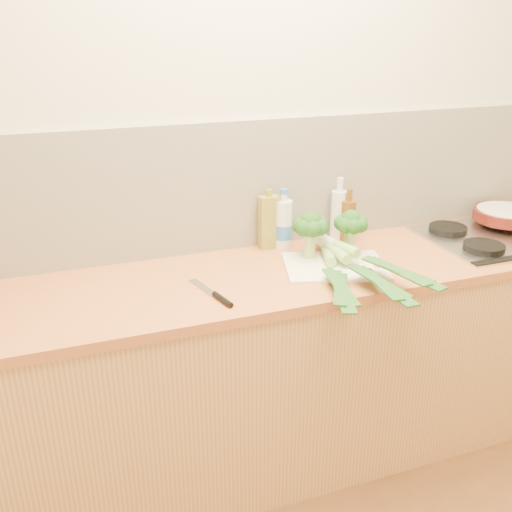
# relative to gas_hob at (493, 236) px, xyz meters

# --- Properties ---
(room_shell) EXTENTS (3.50, 3.50, 3.50)m
(room_shell) POSITION_rel_gas_hob_xyz_m (-1.02, 0.29, 0.26)
(room_shell) COLOR beige
(room_shell) RESTS_ON ground
(counter) EXTENTS (3.20, 0.62, 0.90)m
(counter) POSITION_rel_gas_hob_xyz_m (-1.02, 0.00, -0.46)
(counter) COLOR tan
(counter) RESTS_ON ground
(gas_hob) EXTENTS (0.58, 0.50, 0.04)m
(gas_hob) POSITION_rel_gas_hob_xyz_m (0.00, 0.00, 0.00)
(gas_hob) COLOR silver
(gas_hob) RESTS_ON counter
(chopping_board) EXTENTS (0.46, 0.38, 0.01)m
(chopping_board) POSITION_rel_gas_hob_xyz_m (-0.81, -0.04, -0.01)
(chopping_board) COLOR white
(chopping_board) RESTS_ON counter
(broccoli_left) EXTENTS (0.15, 0.15, 0.20)m
(broccoli_left) POSITION_rel_gas_hob_xyz_m (-0.87, 0.07, 0.13)
(broccoli_left) COLOR #9EBC6D
(broccoli_left) RESTS_ON chopping_board
(broccoli_right) EXTENTS (0.14, 0.14, 0.19)m
(broccoli_right) POSITION_rel_gas_hob_xyz_m (-0.71, 0.03, 0.13)
(broccoli_right) COLOR #9EBC6D
(broccoli_right) RESTS_ON chopping_board
(leek_front) EXTENTS (0.28, 0.70, 0.04)m
(leek_front) POSITION_rel_gas_hob_xyz_m (-0.83, -0.05, 0.02)
(leek_front) COLOR white
(leek_front) RESTS_ON chopping_board
(leek_mid) EXTENTS (0.11, 0.71, 0.04)m
(leek_mid) POSITION_rel_gas_hob_xyz_m (-0.79, -0.09, 0.04)
(leek_mid) COLOR white
(leek_mid) RESTS_ON chopping_board
(leek_back) EXTENTS (0.22, 0.61, 0.04)m
(leek_back) POSITION_rel_gas_hob_xyz_m (-0.74, -0.12, 0.06)
(leek_back) COLOR white
(leek_back) RESTS_ON chopping_board
(chefs_knife) EXTENTS (0.10, 0.28, 0.02)m
(chefs_knife) POSITION_rel_gas_hob_xyz_m (-1.33, -0.14, -0.01)
(chefs_knife) COLOR silver
(chefs_knife) RESTS_ON counter
(skillet) EXTENTS (0.44, 0.30, 0.05)m
(skillet) POSITION_rel_gas_hob_xyz_m (0.16, 0.11, 0.05)
(skillet) COLOR #55150E
(skillet) RESTS_ON gas_hob
(oil_tin) EXTENTS (0.08, 0.05, 0.26)m
(oil_tin) POSITION_rel_gas_hob_xyz_m (-0.98, 0.24, 0.10)
(oil_tin) COLOR olive
(oil_tin) RESTS_ON counter
(glass_bottle) EXTENTS (0.07, 0.07, 0.28)m
(glass_bottle) POSITION_rel_gas_hob_xyz_m (-0.65, 0.24, 0.10)
(glass_bottle) COLOR silver
(glass_bottle) RESTS_ON counter
(amber_bottle) EXTENTS (0.06, 0.06, 0.24)m
(amber_bottle) POSITION_rel_gas_hob_xyz_m (-0.63, 0.21, 0.08)
(amber_bottle) COLOR #5E3812
(amber_bottle) RESTS_ON counter
(water_bottle) EXTENTS (0.08, 0.08, 0.24)m
(water_bottle) POSITION_rel_gas_hob_xyz_m (-0.92, 0.23, 0.08)
(water_bottle) COLOR silver
(water_bottle) RESTS_ON counter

